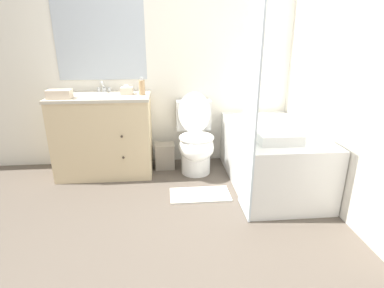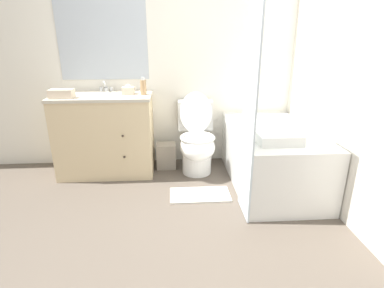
# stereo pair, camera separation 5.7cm
# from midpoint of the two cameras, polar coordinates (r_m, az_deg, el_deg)

# --- Properties ---
(ground_plane) EXTENTS (14.00, 14.00, 0.00)m
(ground_plane) POSITION_cam_midpoint_polar(r_m,az_deg,el_deg) (2.27, -1.51, -18.77)
(ground_plane) COLOR brown
(wall_back) EXTENTS (8.00, 0.06, 2.50)m
(wall_back) POSITION_cam_midpoint_polar(r_m,az_deg,el_deg) (3.42, -3.75, 16.95)
(wall_back) COLOR white
(wall_back) RESTS_ON ground_plane
(wall_right) EXTENTS (0.05, 2.61, 2.50)m
(wall_right) POSITION_cam_midpoint_polar(r_m,az_deg,el_deg) (2.95, 24.33, 14.89)
(wall_right) COLOR white
(wall_right) RESTS_ON ground_plane
(vanity_cabinet) EXTENTS (1.00, 0.58, 0.86)m
(vanity_cabinet) POSITION_cam_midpoint_polar(r_m,az_deg,el_deg) (3.33, -16.79, 1.83)
(vanity_cabinet) COLOR beige
(vanity_cabinet) RESTS_ON ground_plane
(sink_faucet) EXTENTS (0.14, 0.12, 0.12)m
(sink_faucet) POSITION_cam_midpoint_polar(r_m,az_deg,el_deg) (3.42, -16.91, 10.09)
(sink_faucet) COLOR silver
(sink_faucet) RESTS_ON vanity_cabinet
(toilet) EXTENTS (0.38, 0.65, 0.86)m
(toilet) POSITION_cam_midpoint_polar(r_m,az_deg,el_deg) (3.24, 0.17, 0.53)
(toilet) COLOR white
(toilet) RESTS_ON ground_plane
(bathtub) EXTENTS (0.75, 1.37, 0.58)m
(bathtub) POSITION_cam_midpoint_polar(r_m,az_deg,el_deg) (3.09, 14.12, -2.15)
(bathtub) COLOR white
(bathtub) RESTS_ON ground_plane
(shower_curtain) EXTENTS (0.01, 0.35, 1.87)m
(shower_curtain) POSITION_cam_midpoint_polar(r_m,az_deg,el_deg) (2.32, 10.44, 7.66)
(shower_curtain) COLOR silver
(shower_curtain) RESTS_ON ground_plane
(wastebasket) EXTENTS (0.22, 0.18, 0.28)m
(wastebasket) POSITION_cam_midpoint_polar(r_m,az_deg,el_deg) (3.42, -5.66, -2.26)
(wastebasket) COLOR gray
(wastebasket) RESTS_ON ground_plane
(tissue_box) EXTENTS (0.12, 0.12, 0.10)m
(tissue_box) POSITION_cam_midpoint_polar(r_m,az_deg,el_deg) (3.20, -12.83, 9.90)
(tissue_box) COLOR beige
(tissue_box) RESTS_ON vanity_cabinet
(soap_dispenser) EXTENTS (0.06, 0.06, 0.18)m
(soap_dispenser) POSITION_cam_midpoint_polar(r_m,az_deg,el_deg) (3.13, -10.04, 10.64)
(soap_dispenser) COLOR tan
(soap_dispenser) RESTS_ON vanity_cabinet
(hand_towel_folded) EXTENTS (0.22, 0.13, 0.08)m
(hand_towel_folded) POSITION_cam_midpoint_polar(r_m,az_deg,el_deg) (3.17, -24.41, 8.63)
(hand_towel_folded) COLOR beige
(hand_towel_folded) RESTS_ON vanity_cabinet
(bath_towel_folded) EXTENTS (0.36, 0.20, 0.08)m
(bath_towel_folded) POSITION_cam_midpoint_polar(r_m,az_deg,el_deg) (2.57, 15.77, 0.98)
(bath_towel_folded) COLOR white
(bath_towel_folded) RESTS_ON bathtub
(bath_mat) EXTENTS (0.56, 0.29, 0.02)m
(bath_mat) POSITION_cam_midpoint_polar(r_m,az_deg,el_deg) (2.86, 0.95, -9.64)
(bath_mat) COLOR silver
(bath_mat) RESTS_ON ground_plane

